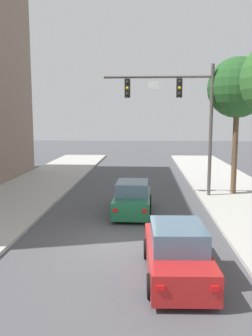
% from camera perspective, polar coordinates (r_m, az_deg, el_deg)
% --- Properties ---
extents(ground_plane, '(120.00, 120.00, 0.00)m').
position_cam_1_polar(ground_plane, '(13.30, -0.76, -12.23)').
color(ground_plane, '#4C4C51').
extents(traffic_signal_mast, '(6.25, 0.38, 7.50)m').
position_cam_1_polar(traffic_signal_mast, '(20.46, 8.93, 9.99)').
color(traffic_signal_mast, '#514C47').
rests_on(traffic_signal_mast, sidewalk_right).
extents(car_lead_green, '(1.89, 4.27, 1.60)m').
position_cam_1_polar(car_lead_green, '(17.14, 1.07, -5.04)').
color(car_lead_green, '#1E663D').
rests_on(car_lead_green, ground).
extents(car_following_red, '(1.96, 4.30, 1.60)m').
position_cam_1_polar(car_following_red, '(10.61, 8.29, -13.56)').
color(car_following_red, '#B21E1E').
rests_on(car_following_red, ground).
extents(street_tree_second, '(3.50, 3.50, 8.00)m').
position_cam_1_polar(street_tree_second, '(21.77, 17.77, 12.30)').
color(street_tree_second, brown).
rests_on(street_tree_second, sidewalk_right).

